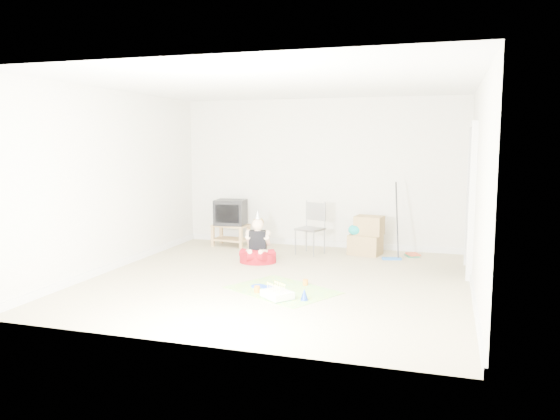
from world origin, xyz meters
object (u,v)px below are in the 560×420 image
(tv_stand, at_px, (231,233))
(birthday_cake, at_px, (277,295))
(cardboard_boxes, at_px, (366,236))
(seated_woman, at_px, (258,251))
(folding_chair, at_px, (310,229))
(crt_tv, at_px, (231,212))

(tv_stand, xyz_separation_m, birthday_cake, (1.78, -2.90, -0.19))
(cardboard_boxes, relative_size, seated_woman, 0.79)
(folding_chair, distance_m, seated_woman, 1.06)
(tv_stand, xyz_separation_m, cardboard_boxes, (2.42, -0.03, 0.07))
(cardboard_boxes, height_order, birthday_cake, cardboard_boxes)
(cardboard_boxes, bearing_deg, birthday_cake, -102.53)
(crt_tv, xyz_separation_m, folding_chair, (1.53, -0.29, -0.18))
(tv_stand, distance_m, seated_woman, 1.44)
(tv_stand, relative_size, crt_tv, 1.24)
(cardboard_boxes, relative_size, birthday_cake, 1.47)
(folding_chair, height_order, birthday_cake, folding_chair)
(folding_chair, bearing_deg, crt_tv, 169.27)
(birthday_cake, bearing_deg, crt_tv, 121.54)
(tv_stand, height_order, folding_chair, folding_chair)
(folding_chair, distance_m, birthday_cake, 2.65)
(crt_tv, distance_m, birthday_cake, 3.45)
(tv_stand, xyz_separation_m, crt_tv, (0.00, -0.00, 0.37))
(seated_woman, height_order, birthday_cake, seated_woman)
(crt_tv, xyz_separation_m, cardboard_boxes, (2.42, -0.03, -0.30))
(crt_tv, xyz_separation_m, seated_woman, (0.91, -1.11, -0.43))
(crt_tv, bearing_deg, birthday_cake, -64.29)
(tv_stand, distance_m, folding_chair, 1.57)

